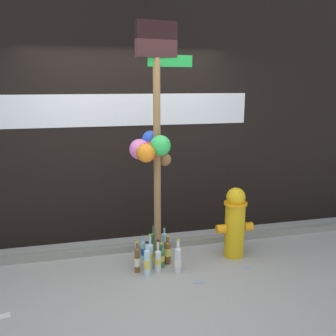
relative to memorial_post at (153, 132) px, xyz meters
name	(u,v)px	position (x,y,z in m)	size (l,w,h in m)	color
ground_plane	(147,287)	(-0.17, -0.48, -1.54)	(14.00, 14.00, 0.00)	#9E9B93
building_wall	(125,108)	(-0.17, 0.95, 0.21)	(10.00, 0.21, 3.50)	black
curb_strip	(134,247)	(-0.17, 0.43, -1.50)	(8.00, 0.12, 0.08)	gray
memorial_post	(153,132)	(0.00, 0.00, 0.00)	(0.69, 0.49, 2.68)	olive
fire_hydrant	(235,222)	(0.99, -0.01, -1.11)	(0.45, 0.27, 0.86)	gold
bottle_0	(147,262)	(-0.13, -0.25, -1.38)	(0.07, 0.07, 0.40)	#B2DBEA
bottle_1	(150,255)	(-0.06, -0.07, -1.38)	(0.08, 0.08, 0.41)	#B2DBEA
bottle_2	(137,260)	(-0.22, -0.13, -1.40)	(0.06, 0.06, 0.36)	brown
bottle_3	(167,252)	(0.16, -0.01, -1.40)	(0.08, 0.08, 0.35)	brown
bottle_4	(161,257)	(0.07, -0.08, -1.42)	(0.07, 0.07, 0.29)	#337038
bottle_5	(158,260)	(0.01, -0.18, -1.40)	(0.07, 0.07, 0.37)	silver
bottle_6	(154,242)	(0.04, 0.22, -1.37)	(0.08, 0.08, 0.40)	#337038
bottle_7	(178,259)	(0.22, -0.24, -1.39)	(0.08, 0.08, 0.39)	silver
bottle_8	(136,258)	(-0.21, -0.04, -1.42)	(0.06, 0.06, 0.34)	silver
bottle_9	(164,241)	(0.19, 0.30, -1.41)	(0.06, 0.06, 0.33)	#93CCE0
bottle_10	(143,250)	(-0.10, 0.16, -1.42)	(0.06, 0.06, 0.32)	#93CCE0
litter_0	(199,282)	(0.38, -0.51, -1.54)	(0.12, 0.05, 0.01)	#8C99B2
litter_1	(3,316)	(-1.54, -0.65, -1.54)	(0.13, 0.08, 0.01)	silver
litter_2	(246,268)	(1.00, -0.34, -1.54)	(0.12, 0.06, 0.01)	#8C99B2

